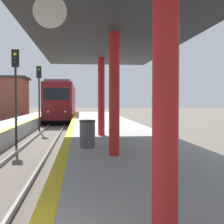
{
  "coord_description": "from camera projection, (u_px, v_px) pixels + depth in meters",
  "views": [
    {
      "loc": [
        2.11,
        -2.14,
        2.38
      ],
      "look_at": [
        4.35,
        19.34,
        1.6
      ],
      "focal_mm": 50.0,
      "sensor_mm": 36.0,
      "label": 1
    }
  ],
  "objects": [
    {
      "name": "train",
      "position": [
        62.0,
        102.0,
        38.47
      ],
      "size": [
        2.84,
        19.98,
        4.42
      ],
      "color": "black",
      "rests_on": "ground"
    },
    {
      "name": "signal_mid",
      "position": [
        16.0,
        80.0,
        15.99
      ],
      "size": [
        0.36,
        0.31,
        5.01
      ],
      "color": "black",
      "rests_on": "ground"
    },
    {
      "name": "signal_far",
      "position": [
        39.0,
        86.0,
        23.68
      ],
      "size": [
        0.36,
        0.31,
        5.01
      ],
      "color": "black",
      "rests_on": "ground"
    },
    {
      "name": "station_canopy",
      "position": [
        114.0,
        32.0,
        8.3
      ],
      "size": [
        4.71,
        15.06,
        3.51
      ],
      "color": "red",
      "rests_on": "platform_right"
    },
    {
      "name": "trash_bin",
      "position": [
        87.0,
        134.0,
        9.81
      ],
      "size": [
        0.51,
        0.51,
        0.87
      ],
      "color": "#4C4C51",
      "rests_on": "platform_right"
    }
  ]
}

